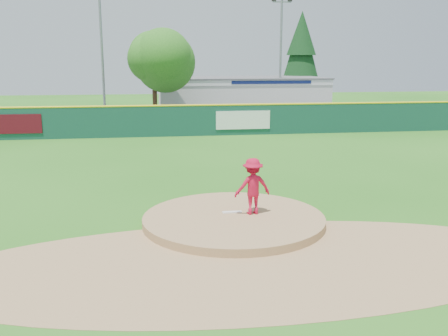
{
  "coord_description": "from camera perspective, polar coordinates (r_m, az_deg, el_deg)",
  "views": [
    {
      "loc": [
        -2.42,
        -14.24,
        4.86
      ],
      "look_at": [
        0.0,
        2.0,
        1.3
      ],
      "focal_mm": 40.0,
      "sensor_mm": 36.0,
      "label": 1
    }
  ],
  "objects": [
    {
      "name": "pitchers_mound",
      "position": [
        15.24,
        1.11,
        -6.37
      ],
      "size": [
        5.5,
        5.5,
        0.5
      ],
      "primitive_type": "cylinder",
      "color": "#9E774C",
      "rests_on": "ground"
    },
    {
      "name": "deciduous_tree",
      "position": [
        39.24,
        -8.02,
        11.67
      ],
      "size": [
        5.6,
        5.6,
        7.36
      ],
      "color": "#382314",
      "rests_on": "ground"
    },
    {
      "name": "ground",
      "position": [
        15.24,
        1.11,
        -6.37
      ],
      "size": [
        120.0,
        120.0,
        0.0
      ],
      "primitive_type": "plane",
      "color": "#286B19",
      "rests_on": "ground"
    },
    {
      "name": "pitching_rubber",
      "position": [
        15.44,
        0.93,
        -5.07
      ],
      "size": [
        0.6,
        0.15,
        0.04
      ],
      "primitive_type": "cube",
      "color": "white",
      "rests_on": "pitchers_mound"
    },
    {
      "name": "infield_dirt_arc",
      "position": [
        12.48,
        3.44,
        -10.69
      ],
      "size": [
        15.4,
        15.4,
        0.01
      ],
      "primitive_type": "cylinder",
      "color": "#9E774C",
      "rests_on": "ground"
    },
    {
      "name": "van",
      "position": [
        38.92,
        -11.61,
        5.84
      ],
      "size": [
        5.26,
        3.42,
        1.35
      ],
      "primitive_type": "imported",
      "rotation": [
        0.0,
        0.0,
        1.31
      ],
      "color": "silver",
      "rests_on": "parking_lot"
    },
    {
      "name": "parking_lot",
      "position": [
        41.59,
        -5.1,
        5.49
      ],
      "size": [
        44.0,
        16.0,
        0.02
      ],
      "primitive_type": "cube",
      "color": "#38383A",
      "rests_on": "ground"
    },
    {
      "name": "light_pole_left",
      "position": [
        41.41,
        -13.81,
        13.54
      ],
      "size": [
        1.75,
        0.25,
        11.0
      ],
      "color": "gray",
      "rests_on": "ground"
    },
    {
      "name": "pitcher",
      "position": [
        15.16,
        3.28,
        -2.09
      ],
      "size": [
        1.2,
        0.8,
        1.73
      ],
      "primitive_type": "imported",
      "rotation": [
        0.0,
        0.0,
        3.29
      ],
      "color": "#BA1030",
      "rests_on": "pitchers_mound"
    },
    {
      "name": "light_pole_right",
      "position": [
        44.73,
        6.5,
        13.04
      ],
      "size": [
        1.75,
        0.25,
        10.0
      ],
      "color": "gray",
      "rests_on": "ground"
    },
    {
      "name": "outfield_fence",
      "position": [
        32.55,
        -4.17,
        5.55
      ],
      "size": [
        40.0,
        0.14,
        2.07
      ],
      "color": "#144236",
      "rests_on": "ground"
    },
    {
      "name": "fence_banners",
      "position": [
        32.41,
        -10.57,
        5.19
      ],
      "size": [
        18.12,
        0.04,
        1.2
      ],
      "color": "#580C18",
      "rests_on": "ground"
    },
    {
      "name": "conifer_tree",
      "position": [
        52.56,
        8.82,
        12.84
      ],
      "size": [
        4.4,
        4.4,
        9.5
      ],
      "color": "#382314",
      "rests_on": "ground"
    },
    {
      "name": "pool_building_grp",
      "position": [
        47.1,
        1.87,
        8.34
      ],
      "size": [
        15.2,
        8.2,
        3.31
      ],
      "color": "silver",
      "rests_on": "ground"
    }
  ]
}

